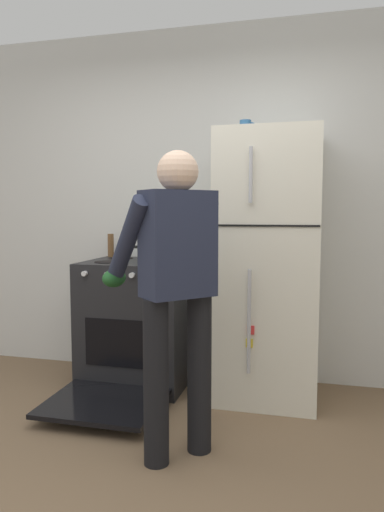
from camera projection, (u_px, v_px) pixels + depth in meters
name	position (u px, v px, depth m)	size (l,w,h in m)	color
kitchen_wall_back	(207.00, 205.00, 3.74)	(6.00, 0.10, 2.70)	silver
refrigerator	(269.00, 267.00, 3.28)	(0.68, 0.72, 1.83)	silver
stove_range	(137.00, 324.00, 3.55)	(0.76, 1.23, 0.93)	black
person_cook	(175.00, 278.00, 2.45)	(0.66, 0.69, 1.60)	black
red_pot	(155.00, 253.00, 3.43)	(0.34, 0.24, 0.12)	#236638
coffee_mug	(246.00, 127.00, 3.29)	(0.11, 0.08, 0.10)	#2D6093
pepper_mill	(111.00, 245.00, 3.78)	(0.05, 0.05, 0.18)	brown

